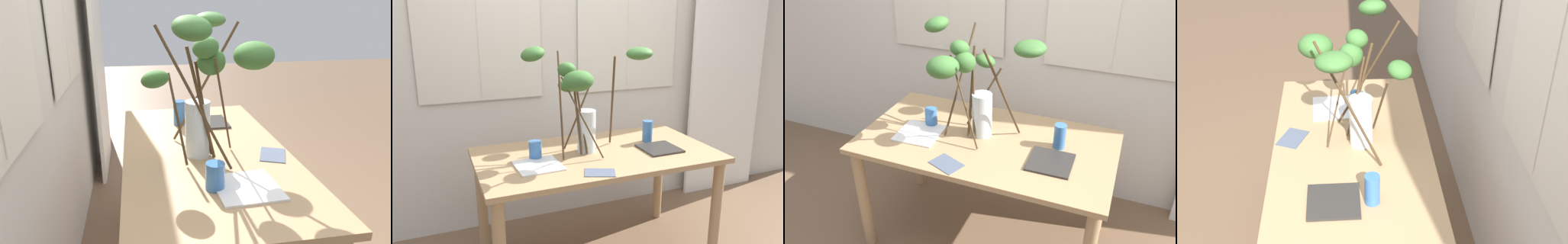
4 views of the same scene
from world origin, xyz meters
TOP-DOWN VIEW (x-y plane):
  - back_wall_with_windows at (-0.00, 0.79)m, footprint 5.54×0.14m
  - curtain_sheer_side at (1.55, 0.64)m, footprint 0.76×0.03m
  - dining_table at (0.00, 0.00)m, footprint 1.51×0.82m
  - vase_with_branches at (-0.10, 0.01)m, footprint 0.81×0.62m
  - drinking_glass_blue_left at (-0.39, 0.04)m, footprint 0.08×0.08m
  - drinking_glass_blue_right at (0.42, 0.08)m, footprint 0.07×0.07m
  - plate_square_left at (-0.41, -0.09)m, footprint 0.27×0.27m
  - plate_square_right at (0.41, -0.09)m, footprint 0.24×0.24m
  - napkin_folded at (-0.12, -0.31)m, footprint 0.20×0.18m

SIDE VIEW (x-z plane):
  - dining_table at x=0.00m, z-range 0.27..1.03m
  - napkin_folded at x=-0.12m, z-range 0.77..0.77m
  - plate_square_left at x=-0.41m, z-range 0.77..0.78m
  - plate_square_right at x=0.41m, z-range 0.77..0.78m
  - drinking_glass_blue_left at x=-0.39m, z-range 0.77..0.88m
  - drinking_glass_blue_right at x=0.42m, z-range 0.77..0.92m
  - vase_with_branches at x=-0.10m, z-range 0.82..1.51m
  - curtain_sheer_side at x=1.55m, z-range 0.00..2.34m
  - back_wall_with_windows at x=0.00m, z-range 0.01..3.00m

